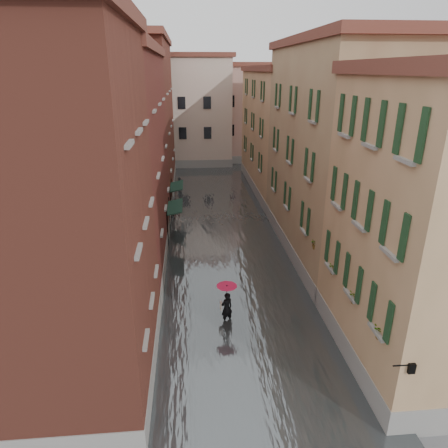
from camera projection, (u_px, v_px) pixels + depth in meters
name	position (u px, v px, depth m)	size (l,w,h in m)	color
ground	(245.00, 336.00, 18.72)	(120.00, 120.00, 0.00)	#565658
floodwater	(222.00, 230.00, 30.76)	(10.00, 60.00, 0.20)	#484D50
building_left_near	(57.00, 228.00, 13.94)	(6.00, 8.00, 13.00)	brown
building_left_mid	(112.00, 165.00, 24.24)	(6.00, 14.00, 12.50)	maroon
building_left_far	(139.00, 122.00, 37.90)	(6.00, 16.00, 14.00)	brown
building_right_near	(434.00, 234.00, 15.36)	(6.00, 8.00, 11.50)	#99764F
building_right_mid	(336.00, 157.00, 25.30)	(6.00, 14.00, 13.00)	tan
building_right_far	(283.00, 133.00, 39.50)	(6.00, 16.00, 11.50)	#99764F
building_end_cream	(182.00, 112.00, 51.41)	(12.00, 9.00, 13.00)	#BCAB96
building_end_pink	(249.00, 114.00, 54.18)	(10.00, 9.00, 12.00)	tan
awning_near	(174.00, 208.00, 28.38)	(1.09, 3.14, 2.80)	#152F23
awning_far	(176.00, 187.00, 33.41)	(1.09, 2.95, 2.80)	#152F23
wall_lantern	(410.00, 367.00, 12.42)	(0.71, 0.22, 0.35)	black
window_planters	(344.00, 274.00, 17.04)	(0.59, 8.29, 0.84)	#995932
pedestrian_main	(227.00, 300.00, 19.23)	(1.01, 1.01, 2.06)	black
pedestrian_far	(180.00, 185.00, 40.56)	(0.70, 0.55, 1.44)	black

